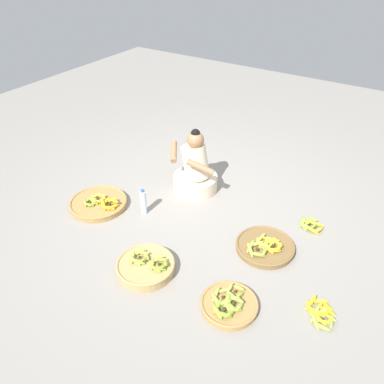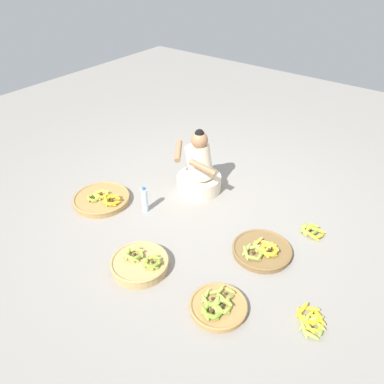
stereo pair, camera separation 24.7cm
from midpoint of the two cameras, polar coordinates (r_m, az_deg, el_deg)
ground_plane at (r=4.26m, az=3.29°, el=-2.68°), size 10.00×10.00×0.00m
vendor_woman_front at (r=4.45m, az=2.60°, el=3.02°), size 0.71×0.52×0.78m
banana_basket_front_center at (r=4.44m, az=-11.63°, el=-1.04°), size 0.63×0.63×0.15m
banana_basket_back_center at (r=3.79m, az=12.18°, el=-8.46°), size 0.57×0.57×0.14m
banana_basket_front_right at (r=3.57m, az=-5.69°, el=-10.53°), size 0.53×0.53×0.17m
banana_basket_back_left at (r=3.27m, az=6.13°, el=-16.51°), size 0.48×0.48×0.13m
loose_bananas_mid_left at (r=3.35m, az=19.30°, el=-17.63°), size 0.29×0.33×0.10m
loose_bananas_front_left at (r=4.15m, az=18.82°, el=-5.48°), size 0.26×0.21×0.10m
water_bottle at (r=4.17m, az=-5.32°, el=-1.23°), size 0.07×0.07×0.31m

